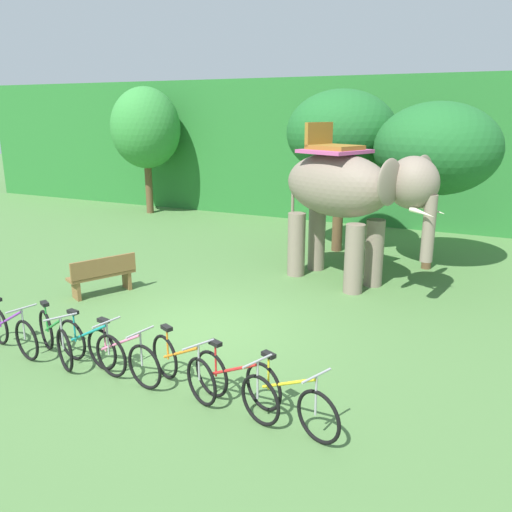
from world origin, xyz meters
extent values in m
plane|color=#4C753D|center=(0.00, 0.00, 0.00)|extent=(80.00, 80.00, 0.00)
cube|color=#28702D|center=(0.00, 13.72, 2.62)|extent=(36.00, 6.00, 5.23)
cylinder|color=brown|center=(-8.05, 9.39, 0.99)|extent=(0.29, 0.29, 1.98)
ellipsoid|color=#338438|center=(-8.05, 9.39, 3.40)|extent=(2.72, 2.72, 3.15)
cylinder|color=brown|center=(0.63, 6.82, 1.19)|extent=(0.31, 0.31, 2.38)
ellipsoid|color=#1E6028|center=(0.63, 6.82, 3.45)|extent=(3.11, 3.11, 2.38)
cylinder|color=brown|center=(3.32, 6.04, 1.05)|extent=(0.25, 0.25, 2.09)
ellipsoid|color=#1E6028|center=(3.32, 6.04, 3.13)|extent=(3.11, 3.11, 2.30)
ellipsoid|color=gray|center=(1.37, 4.05, 2.35)|extent=(3.22, 2.41, 1.50)
cylinder|color=gray|center=(2.35, 4.06, 0.80)|extent=(0.44, 0.44, 1.60)
cylinder|color=gray|center=(2.05, 3.35, 0.80)|extent=(0.44, 0.44, 1.60)
cylinder|color=gray|center=(0.69, 4.75, 0.80)|extent=(0.44, 0.44, 1.60)
cylinder|color=gray|center=(0.39, 4.04, 0.80)|extent=(0.44, 0.44, 1.60)
ellipsoid|color=gray|center=(3.21, 3.28, 2.60)|extent=(1.40, 1.35, 1.10)
ellipsoid|color=gray|center=(3.31, 3.91, 2.65)|extent=(0.47, 0.84, 0.96)
ellipsoid|color=gray|center=(2.84, 2.77, 2.65)|extent=(0.47, 0.84, 0.96)
cylinder|color=gray|center=(3.63, 3.11, 1.70)|extent=(0.26, 0.26, 1.40)
cone|color=beige|center=(3.67, 3.33, 2.05)|extent=(0.57, 0.33, 0.21)
cone|color=beige|center=(3.50, 2.92, 2.05)|extent=(0.57, 0.33, 0.21)
cube|color=#BF4C8C|center=(1.28, 4.09, 3.13)|extent=(1.71, 1.73, 0.08)
cube|color=olive|center=(1.28, 4.09, 3.22)|extent=(1.36, 1.25, 0.10)
cube|color=olive|center=(0.81, 4.28, 3.50)|extent=(0.44, 0.87, 0.56)
cylinder|color=gray|center=(0.06, 4.60, 1.90)|extent=(0.08, 0.08, 0.90)
torus|color=black|center=(-1.99, -2.28, 0.36)|extent=(0.70, 0.22, 0.71)
cylinder|color=purple|center=(-2.50, -2.15, 0.60)|extent=(0.95, 0.27, 0.54)
cylinder|color=#9E9EA3|center=(-2.03, -2.26, 0.64)|extent=(0.03, 0.03, 0.55)
cylinder|color=#9E9EA3|center=(-2.03, -2.26, 0.91)|extent=(0.15, 0.51, 0.03)
torus|color=black|center=(-2.02, -1.82, 0.36)|extent=(0.65, 0.37, 0.71)
torus|color=black|center=(-1.14, -2.29, 0.36)|extent=(0.65, 0.37, 0.71)
cylinder|color=green|center=(-1.60, -2.05, 0.60)|extent=(0.88, 0.49, 0.54)
cylinder|color=green|center=(-1.93, -1.87, 0.61)|extent=(0.03, 0.03, 0.52)
cube|color=black|center=(-1.93, -1.87, 0.88)|extent=(0.22, 0.18, 0.06)
cylinder|color=#9E9EA3|center=(-1.18, -2.27, 0.64)|extent=(0.03, 0.03, 0.55)
cylinder|color=#9E9EA3|center=(-1.18, -2.27, 0.91)|extent=(0.27, 0.48, 0.03)
torus|color=black|center=(-1.32, -1.94, 0.36)|extent=(0.71, 0.18, 0.71)
torus|color=black|center=(-0.33, -2.13, 0.36)|extent=(0.71, 0.18, 0.71)
cylinder|color=teal|center=(-0.85, -2.03, 0.60)|extent=(0.96, 0.23, 0.54)
cylinder|color=teal|center=(-1.22, -1.96, 0.61)|extent=(0.03, 0.03, 0.52)
cube|color=black|center=(-1.22, -1.96, 0.88)|extent=(0.22, 0.14, 0.06)
cylinder|color=#9E9EA3|center=(-0.38, -2.12, 0.64)|extent=(0.03, 0.03, 0.55)
cylinder|color=#9E9EA3|center=(-0.38, -2.12, 0.91)|extent=(0.13, 0.52, 0.03)
torus|color=black|center=(-0.62, -2.01, 0.36)|extent=(0.71, 0.19, 0.71)
torus|color=black|center=(0.36, -2.21, 0.36)|extent=(0.71, 0.19, 0.71)
cylinder|color=pink|center=(-0.15, -2.11, 0.60)|extent=(0.96, 0.23, 0.54)
cylinder|color=pink|center=(-0.52, -2.03, 0.61)|extent=(0.03, 0.03, 0.52)
cube|color=black|center=(-0.52, -2.03, 0.88)|extent=(0.22, 0.14, 0.06)
cylinder|color=#9E9EA3|center=(0.31, -2.20, 0.64)|extent=(0.03, 0.03, 0.55)
cylinder|color=#9E9EA3|center=(0.31, -2.20, 0.91)|extent=(0.13, 0.52, 0.03)
torus|color=black|center=(0.44, -1.81, 0.36)|extent=(0.67, 0.34, 0.71)
torus|color=black|center=(1.35, -2.22, 0.36)|extent=(0.67, 0.34, 0.71)
cylinder|color=orange|center=(0.88, -2.00, 0.60)|extent=(0.90, 0.45, 0.54)
cylinder|color=orange|center=(0.54, -1.85, 0.61)|extent=(0.03, 0.03, 0.52)
cube|color=black|center=(0.54, -1.85, 0.88)|extent=(0.22, 0.17, 0.06)
cylinder|color=#9E9EA3|center=(1.31, -2.20, 0.64)|extent=(0.03, 0.03, 0.55)
cylinder|color=#9E9EA3|center=(1.31, -2.20, 0.91)|extent=(0.25, 0.49, 0.03)
torus|color=black|center=(1.37, -1.97, 0.36)|extent=(0.68, 0.30, 0.71)
torus|color=black|center=(2.31, -2.32, 0.36)|extent=(0.68, 0.30, 0.71)
cylinder|color=red|center=(1.81, -2.13, 0.60)|extent=(0.92, 0.38, 0.54)
cylinder|color=red|center=(1.46, -2.00, 0.61)|extent=(0.03, 0.03, 0.52)
cube|color=black|center=(1.46, -2.00, 0.88)|extent=(0.22, 0.16, 0.06)
cylinder|color=#9E9EA3|center=(2.26, -2.30, 0.64)|extent=(0.03, 0.03, 0.55)
cylinder|color=#9E9EA3|center=(2.26, -2.30, 0.91)|extent=(0.21, 0.50, 0.03)
torus|color=black|center=(2.20, -1.98, 0.36)|extent=(0.67, 0.32, 0.71)
torus|color=black|center=(3.12, -2.36, 0.36)|extent=(0.67, 0.32, 0.71)
cylinder|color=yellow|center=(2.64, -2.16, 0.60)|extent=(0.91, 0.41, 0.54)
cylinder|color=yellow|center=(2.29, -2.02, 0.61)|extent=(0.03, 0.03, 0.52)
cube|color=black|center=(2.29, -2.02, 0.88)|extent=(0.22, 0.17, 0.06)
cylinder|color=#9E9EA3|center=(3.08, -2.34, 0.64)|extent=(0.03, 0.03, 0.55)
cylinder|color=#9E9EA3|center=(3.08, -2.34, 0.91)|extent=(0.23, 0.49, 0.03)
cube|color=brown|center=(-3.11, 0.83, 0.45)|extent=(1.03, 1.52, 0.06)
cube|color=brown|center=(-2.94, 0.75, 0.69)|extent=(0.72, 1.37, 0.40)
cube|color=brown|center=(-3.37, 0.29, 0.23)|extent=(0.36, 0.23, 0.45)
cube|color=brown|center=(-2.84, 1.37, 0.23)|extent=(0.36, 0.23, 0.45)
camera|label=1|loc=(4.83, -7.83, 4.02)|focal=36.42mm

